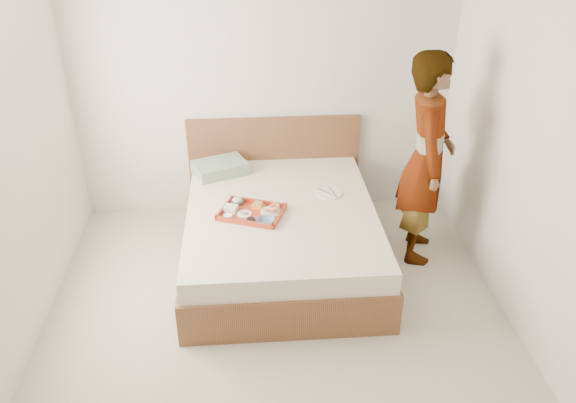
# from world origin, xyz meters

# --- Properties ---
(ground) EXTENTS (3.50, 4.00, 0.01)m
(ground) POSITION_xyz_m (0.00, 0.00, 0.00)
(ground) COLOR beige
(ground) RESTS_ON ground
(wall_back) EXTENTS (3.50, 0.01, 2.60)m
(wall_back) POSITION_xyz_m (0.00, 2.00, 1.30)
(wall_back) COLOR silver
(wall_back) RESTS_ON ground
(wall_right) EXTENTS (0.01, 4.00, 2.60)m
(wall_right) POSITION_xyz_m (1.75, 0.00, 1.30)
(wall_right) COLOR silver
(wall_right) RESTS_ON ground
(bed) EXTENTS (1.65, 2.00, 0.53)m
(bed) POSITION_xyz_m (0.08, 1.00, 0.27)
(bed) COLOR brown
(bed) RESTS_ON ground
(headboard) EXTENTS (1.65, 0.06, 0.95)m
(headboard) POSITION_xyz_m (0.08, 1.97, 0.47)
(headboard) COLOR brown
(headboard) RESTS_ON ground
(pillow) EXTENTS (0.55, 0.47, 0.11)m
(pillow) POSITION_xyz_m (-0.43, 1.69, 0.59)
(pillow) COLOR #929F8E
(pillow) RESTS_ON bed
(tray) EXTENTS (0.59, 0.51, 0.04)m
(tray) POSITION_xyz_m (-0.16, 0.92, 0.55)
(tray) COLOR #BE3B20
(tray) RESTS_ON bed
(prawn_plate) EXTENTS (0.22, 0.22, 0.01)m
(prawn_plate) POSITION_xyz_m (-0.00, 0.92, 0.55)
(prawn_plate) COLOR white
(prawn_plate) RESTS_ON tray
(navy_bowl_big) EXTENTS (0.18, 0.18, 0.03)m
(navy_bowl_big) POSITION_xyz_m (-0.05, 0.76, 0.56)
(navy_bowl_big) COLOR navy
(navy_bowl_big) RESTS_ON tray
(sauce_dish) EXTENTS (0.09, 0.09, 0.03)m
(sauce_dish) POSITION_xyz_m (-0.17, 0.78, 0.56)
(sauce_dish) COLOR black
(sauce_dish) RESTS_ON tray
(meat_plate) EXTENTS (0.16, 0.16, 0.01)m
(meat_plate) POSITION_xyz_m (-0.22, 0.90, 0.55)
(meat_plate) COLOR white
(meat_plate) RESTS_ON tray
(bread_plate) EXTENTS (0.16, 0.16, 0.01)m
(bread_plate) POSITION_xyz_m (-0.10, 1.02, 0.55)
(bread_plate) COLOR orange
(bread_plate) RESTS_ON tray
(salad_bowl) EXTENTS (0.14, 0.14, 0.03)m
(salad_bowl) POSITION_xyz_m (-0.28, 1.08, 0.56)
(salad_bowl) COLOR navy
(salad_bowl) RESTS_ON tray
(plastic_tub) EXTENTS (0.13, 0.12, 0.04)m
(plastic_tub) POSITION_xyz_m (-0.33, 0.97, 0.57)
(plastic_tub) COLOR silver
(plastic_tub) RESTS_ON tray
(cheese_round) EXTENTS (0.09, 0.09, 0.03)m
(cheese_round) POSITION_xyz_m (-0.35, 0.86, 0.56)
(cheese_round) COLOR white
(cheese_round) RESTS_ON tray
(dinner_plate) EXTENTS (0.29, 0.29, 0.01)m
(dinner_plate) POSITION_xyz_m (0.52, 1.22, 0.54)
(dinner_plate) COLOR white
(dinner_plate) RESTS_ON bed
(person) EXTENTS (0.57, 0.74, 1.81)m
(person) POSITION_xyz_m (1.29, 1.07, 0.90)
(person) COLOR #EEE7CE
(person) RESTS_ON ground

